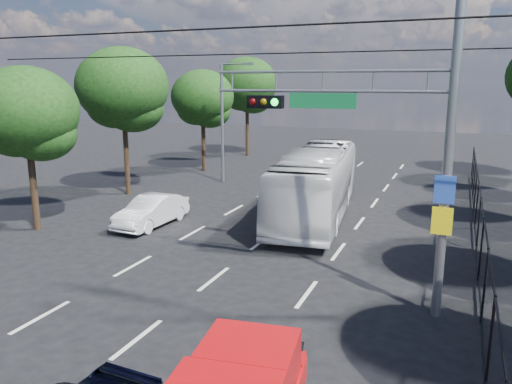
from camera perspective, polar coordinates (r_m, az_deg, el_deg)
The scene contains 11 objects.
lane_markings at distance 20.98m, azimuth 2.63°, elevation -4.11°, with size 6.12×38.00×0.01m.
signal_mast at distance 13.04m, azimuth 16.10°, elevation 8.73°, with size 6.43×0.39×9.50m.
streetlight_left at distance 30.01m, azimuth -3.61°, elevation 8.54°, with size 2.09×0.22×7.08m.
utility_wires at distance 15.39m, azimuth -3.89°, elevation 17.10°, with size 22.00×5.04×0.74m.
fence_right at distance 17.84m, azimuth 24.24°, elevation -4.77°, with size 0.06×34.03×2.00m.
tree_left_b at distance 21.89m, azimuth -24.64°, elevation 7.68°, with size 4.08×4.08×6.63m.
tree_left_c at distance 27.49m, azimuth -14.91°, elevation 10.83°, with size 4.80×4.80×7.80m.
tree_left_d at distance 34.05m, azimuth -6.07°, elevation 10.26°, with size 4.20×4.20×6.83m.
tree_left_e at distance 41.33m, azimuth -0.99°, elevation 11.83°, with size 4.92×4.92×7.99m.
white_bus at distance 22.64m, azimuth 6.93°, elevation 1.07°, with size 2.60×11.10×3.09m, color silver.
white_van at distance 21.60m, azimuth -11.86°, elevation -2.13°, with size 1.36×3.89×1.28m, color silver.
Camera 1 is at (6.72, -4.95, 5.98)m, focal length 35.00 mm.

